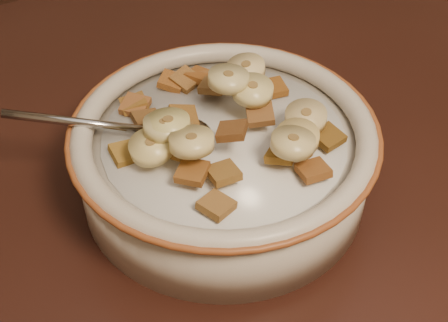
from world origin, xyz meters
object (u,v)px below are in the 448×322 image
chair (38,112)px  spoon (176,134)px  table (349,218)px  cereal_bowl (224,164)px

chair → spoon: size_ratio=16.67×
table → cereal_bowl: bearing=141.9°
table → chair: size_ratio=1.57×
table → chair: (-0.13, 0.63, -0.28)m
cereal_bowl → chair: bearing=94.8°
table → spoon: (-0.11, 0.08, 0.08)m
table → cereal_bowl: (-0.08, 0.06, 0.05)m
table → chair: chair is taller
chair → spoon: chair is taller
table → chair: bearing=100.8°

